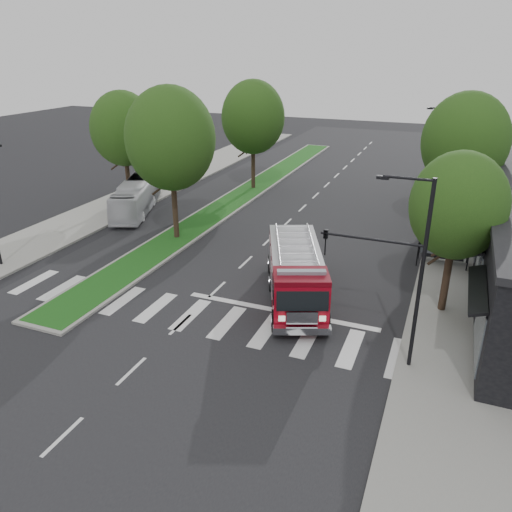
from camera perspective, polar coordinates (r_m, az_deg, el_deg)
The scene contains 15 objects.
ground at distance 27.39m, azimuth -4.47°, elevation -3.84°, with size 140.00×140.00×0.00m, color black.
sidewalk_right at distance 34.14m, azimuth 22.74°, elevation 0.06°, with size 5.00×80.00×0.15m, color gray.
sidewalk_left at distance 42.62m, azimuth -16.24°, elevation 5.31°, with size 5.00×80.00×0.15m, color gray.
median at distance 45.03m, azimuth -1.28°, elevation 7.15°, with size 3.00×50.00×0.15m.
bus_shelter at distance 31.70m, azimuth 20.90°, elevation 2.47°, with size 3.20×1.60×2.61m.
tree_right_near at distance 24.80m, azimuth 22.10°, elevation 5.31°, with size 4.40×4.40×8.05m.
tree_right_mid at distance 36.31m, azimuth 22.78°, elevation 11.97°, with size 5.60×5.60×9.72m.
tree_right_far at distance 46.30m, azimuth 22.81°, elevation 13.16°, with size 5.00×5.00×8.73m.
tree_median_near at distance 33.11m, azimuth -9.76°, elevation 13.05°, with size 5.80×5.80×10.16m.
tree_median_far at distance 45.56m, azimuth -0.34°, elevation 15.57°, with size 5.60×5.60×9.72m.
tree_left_mid at distance 42.55m, azimuth -14.95°, elevation 13.87°, with size 5.20×5.20×9.16m.
streetlight_right_near at distance 19.92m, azimuth 16.00°, elevation -0.55°, with size 4.08×0.22×8.00m.
streetlight_right_far at distance 42.57m, azimuth 20.90°, elevation 10.85°, with size 2.11×0.20×8.00m.
fire_engine at distance 25.86m, azimuth 4.55°, elevation -2.00°, with size 5.58×8.97×2.99m.
city_bus at distance 40.91m, azimuth -13.53°, elevation 6.60°, with size 2.11×9.01×2.51m, color silver.
Camera 1 is at (11.05, -21.85, 12.29)m, focal length 35.00 mm.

